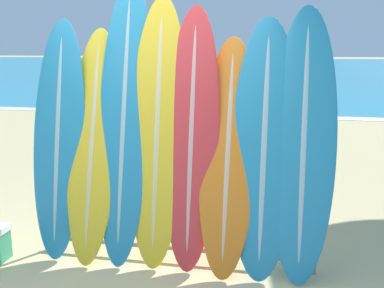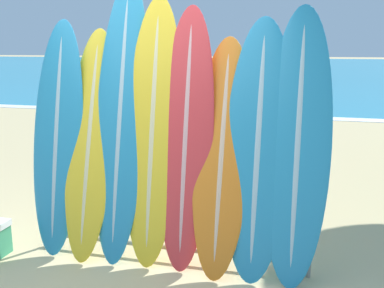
{
  "view_description": "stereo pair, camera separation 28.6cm",
  "coord_description": "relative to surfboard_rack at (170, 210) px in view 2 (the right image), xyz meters",
  "views": [
    {
      "loc": [
        1.31,
        -3.03,
        1.96
      ],
      "look_at": [
        0.4,
        1.52,
        0.94
      ],
      "focal_mm": 42.0,
      "sensor_mm": 36.0,
      "label": 1
    },
    {
      "loc": [
        1.59,
        -2.97,
        1.96
      ],
      "look_at": [
        0.4,
        1.52,
        0.94
      ],
      "focal_mm": 42.0,
      "sensor_mm": 36.0,
      "label": 2
    }
  ],
  "objects": [
    {
      "name": "surfboard_slot_3",
      "position": [
        -0.16,
        0.03,
        0.71
      ],
      "size": [
        0.52,
        0.56,
        2.41
      ],
      "color": "yellow",
      "rests_on": "ground_plane"
    },
    {
      "name": "ocean_water",
      "position": [
        -0.4,
        38.26,
        -0.49
      ],
      "size": [
        120.0,
        60.0,
        0.01
      ],
      "color": "teal",
      "rests_on": "ground_plane"
    },
    {
      "name": "surfboard_slot_5",
      "position": [
        0.48,
        0.01,
        0.53
      ],
      "size": [
        0.5,
        0.67,
        2.05
      ],
      "color": "orange",
      "rests_on": "ground_plane"
    },
    {
      "name": "surfboard_slot_7",
      "position": [
        1.11,
        0.03,
        0.66
      ],
      "size": [
        0.55,
        0.65,
        2.31
      ],
      "color": "teal",
      "rests_on": "ground_plane"
    },
    {
      "name": "person_near_water",
      "position": [
        -0.64,
        3.95,
        0.4
      ],
      "size": [
        0.26,
        0.28,
        1.65
      ],
      "rotation": [
        0.0,
        0.0,
        4.14
      ],
      "color": "tan",
      "rests_on": "ground_plane"
    },
    {
      "name": "surfboard_slot_6",
      "position": [
        0.78,
        0.02,
        0.61
      ],
      "size": [
        0.57,
        0.62,
        2.22
      ],
      "color": "teal",
      "rests_on": "ground_plane"
    },
    {
      "name": "person_mid_beach",
      "position": [
        -1.31,
        7.1,
        0.5
      ],
      "size": [
        0.31,
        0.29,
        1.82
      ],
      "rotation": [
        0.0,
        0.0,
        5.68
      ],
      "color": "tan",
      "rests_on": "ground_plane"
    },
    {
      "name": "person_far_left",
      "position": [
        0.4,
        6.58,
        0.44
      ],
      "size": [
        0.27,
        0.29,
        1.71
      ],
      "rotation": [
        0.0,
        0.0,
        2.18
      ],
      "color": "beige",
      "rests_on": "ground_plane"
    },
    {
      "name": "surfboard_slot_1",
      "position": [
        -0.77,
        0.01,
        0.57
      ],
      "size": [
        0.49,
        0.68,
        2.13
      ],
      "color": "yellow",
      "rests_on": "ground_plane"
    },
    {
      "name": "surfboard_rack",
      "position": [
        0.0,
        0.0,
        0.0
      ],
      "size": [
        2.55,
        0.04,
        0.92
      ],
      "color": "gray",
      "rests_on": "ground_plane"
    },
    {
      "name": "surfboard_slot_2",
      "position": [
        -0.48,
        0.06,
        0.8
      ],
      "size": [
        0.5,
        0.69,
        2.59
      ],
      "color": "teal",
      "rests_on": "ground_plane"
    },
    {
      "name": "surfboard_slot_0",
      "position": [
        -1.1,
        0.01,
        0.61
      ],
      "size": [
        0.51,
        0.53,
        2.22
      ],
      "color": "teal",
      "rests_on": "ground_plane"
    },
    {
      "name": "surfboard_slot_4",
      "position": [
        0.15,
        0.02,
        0.66
      ],
      "size": [
        0.49,
        0.53,
        2.32
      ],
      "color": "red",
      "rests_on": "ground_plane"
    }
  ]
}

